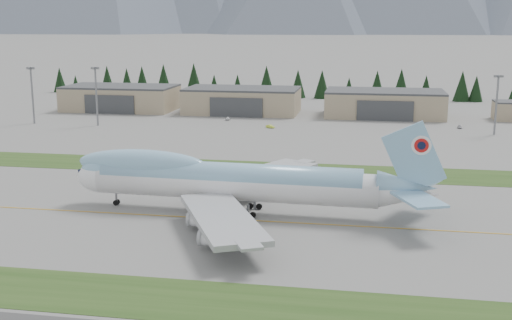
% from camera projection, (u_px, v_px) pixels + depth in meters
% --- Properties ---
extents(ground, '(7000.00, 7000.00, 0.00)m').
position_uv_depth(ground, '(171.00, 216.00, 129.45)').
color(ground, slate).
rests_on(ground, ground).
extents(grass_strip_near, '(400.00, 14.00, 0.08)m').
position_uv_depth(grass_strip_near, '(93.00, 293.00, 92.87)').
color(grass_strip_near, '#264318').
rests_on(grass_strip_near, ground).
extents(grass_strip_far, '(400.00, 18.00, 0.08)m').
position_uv_depth(grass_strip_far, '(222.00, 167.00, 172.77)').
color(grass_strip_far, '#264318').
rests_on(grass_strip_far, ground).
extents(taxiway_line_main, '(400.00, 0.40, 0.02)m').
position_uv_depth(taxiway_line_main, '(171.00, 216.00, 129.45)').
color(taxiway_line_main, '#C58E17').
rests_on(taxiway_line_main, ground).
extents(boeing_747_freighter, '(76.75, 66.56, 20.31)m').
position_uv_depth(boeing_747_freighter, '(230.00, 181.00, 130.93)').
color(boeing_747_freighter, white).
rests_on(boeing_747_freighter, ground).
extents(hangar_left, '(48.00, 26.60, 10.80)m').
position_uv_depth(hangar_left, '(121.00, 98.00, 284.46)').
color(hangar_left, tan).
rests_on(hangar_left, ground).
extents(hangar_center, '(48.00, 26.60, 10.80)m').
position_uv_depth(hangar_center, '(242.00, 100.00, 275.14)').
color(hangar_center, tan).
rests_on(hangar_center, ground).
extents(hangar_right, '(48.00, 26.60, 10.80)m').
position_uv_depth(hangar_right, '(384.00, 103.00, 264.98)').
color(hangar_right, tan).
rests_on(hangar_right, ground).
extents(control_shed, '(14.00, 12.00, 7.60)m').
position_uv_depth(control_shed, '(512.00, 111.00, 255.03)').
color(control_shed, tan).
rests_on(control_shed, ground).
extents(floodlight_masts, '(189.67, 7.89, 22.25)m').
position_uv_depth(floodlight_masts, '(280.00, 88.00, 229.12)').
color(floodlight_masts, slate).
rests_on(floodlight_masts, ground).
extents(service_vehicle_a, '(1.73, 3.85, 1.29)m').
position_uv_depth(service_vehicle_a, '(228.00, 120.00, 255.68)').
color(service_vehicle_a, silver).
rests_on(service_vehicle_a, ground).
extents(service_vehicle_b, '(3.67, 3.07, 1.18)m').
position_uv_depth(service_vehicle_b, '(270.00, 128.00, 236.89)').
color(service_vehicle_b, '#BFD836').
rests_on(service_vehicle_b, ground).
extents(service_vehicle_c, '(1.72, 3.79, 1.07)m').
position_uv_depth(service_vehicle_c, '(460.00, 128.00, 236.14)').
color(service_vehicle_c, '#9D9EA2').
rests_on(service_vehicle_c, ground).
extents(conifer_belt, '(268.36, 15.31, 16.94)m').
position_uv_depth(conifer_belt, '(288.00, 83.00, 331.29)').
color(conifer_belt, black).
rests_on(conifer_belt, ground).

